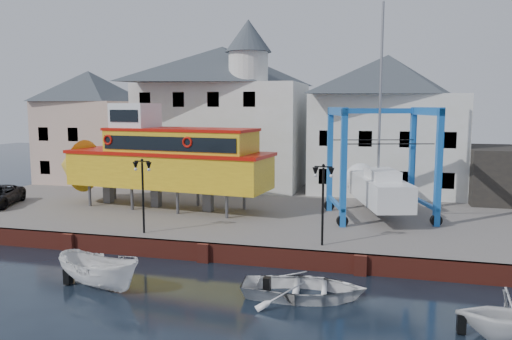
# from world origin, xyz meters

# --- Properties ---
(ground) EXTENTS (140.00, 140.00, 0.00)m
(ground) POSITION_xyz_m (0.00, 0.00, 0.00)
(ground) COLOR black
(ground) RESTS_ON ground
(hardstanding) EXTENTS (44.00, 22.00, 1.00)m
(hardstanding) POSITION_xyz_m (0.00, 11.00, 0.50)
(hardstanding) COLOR #675E58
(hardstanding) RESTS_ON ground
(quay_wall) EXTENTS (44.00, 0.47, 1.00)m
(quay_wall) POSITION_xyz_m (-0.00, 0.10, 0.50)
(quay_wall) COLOR maroon
(quay_wall) RESTS_ON ground
(building_pink) EXTENTS (8.00, 7.00, 10.30)m
(building_pink) POSITION_xyz_m (-18.00, 18.00, 6.15)
(building_pink) COLOR #CAAB98
(building_pink) RESTS_ON hardstanding
(building_white_main) EXTENTS (14.00, 8.30, 14.00)m
(building_white_main) POSITION_xyz_m (-4.87, 18.39, 7.34)
(building_white_main) COLOR silver
(building_white_main) RESTS_ON hardstanding
(building_white_right) EXTENTS (12.00, 8.00, 11.20)m
(building_white_right) POSITION_xyz_m (9.00, 19.00, 6.60)
(building_white_right) COLOR silver
(building_white_right) RESTS_ON hardstanding
(lamp_post_left) EXTENTS (1.12, 0.32, 4.20)m
(lamp_post_left) POSITION_xyz_m (-4.00, 1.20, 4.17)
(lamp_post_left) COLOR black
(lamp_post_left) RESTS_ON hardstanding
(lamp_post_right) EXTENTS (1.12, 0.32, 4.20)m
(lamp_post_right) POSITION_xyz_m (6.00, 1.20, 4.17)
(lamp_post_right) COLOR black
(lamp_post_right) RESTS_ON hardstanding
(tour_boat) EXTENTS (17.03, 5.89, 7.27)m
(tour_boat) POSITION_xyz_m (-6.50, 8.05, 4.43)
(tour_boat) COLOR #59595E
(tour_boat) RESTS_ON hardstanding
(travel_lift) EXTENTS (7.38, 9.19, 13.46)m
(travel_lift) POSITION_xyz_m (8.50, 9.18, 3.25)
(travel_lift) COLOR blue
(travel_lift) RESTS_ON hardstanding
(motorboat_a) EXTENTS (4.86, 2.88, 1.76)m
(motorboat_a) POSITION_xyz_m (-3.21, -4.68, 0.00)
(motorboat_a) COLOR white
(motorboat_a) RESTS_ON ground
(motorboat_b) EXTENTS (5.60, 4.25, 1.09)m
(motorboat_b) POSITION_xyz_m (5.82, -3.52, 0.00)
(motorboat_b) COLOR white
(motorboat_b) RESTS_ON ground
(motorboat_c) EXTENTS (3.75, 3.27, 1.92)m
(motorboat_c) POSITION_xyz_m (13.39, -5.47, 0.00)
(motorboat_c) COLOR white
(motorboat_c) RESTS_ON ground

